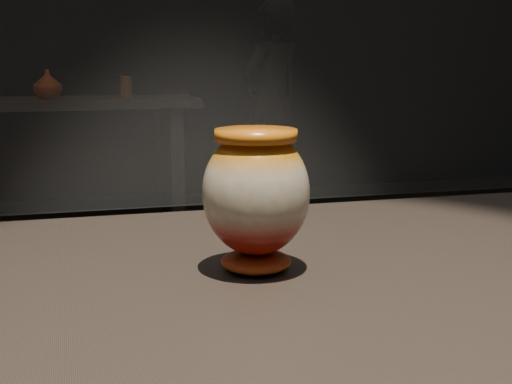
% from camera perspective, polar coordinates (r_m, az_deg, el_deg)
% --- Properties ---
extents(main_vase, '(0.18, 0.18, 0.19)m').
position_cam_1_polar(main_vase, '(0.93, 0.00, -0.21)').
color(main_vase, maroon).
rests_on(main_vase, display_plinth).
extents(back_shelf, '(2.00, 0.60, 0.90)m').
position_cam_1_polar(back_shelf, '(4.49, -17.58, 3.73)').
color(back_shelf, black).
rests_on(back_shelf, ground).
extents(back_vase_mid, '(0.23, 0.23, 0.17)m').
position_cam_1_polar(back_vase_mid, '(4.45, -16.33, 8.27)').
color(back_vase_mid, maroon).
rests_on(back_vase_mid, back_shelf).
extents(back_vase_right, '(0.08, 0.08, 0.13)m').
position_cam_1_polar(back_vase_right, '(4.43, -10.38, 8.26)').
color(back_vase_right, brown).
rests_on(back_vase_right, back_shelf).
extents(visitor, '(0.68, 0.61, 1.55)m').
position_cam_1_polar(visitor, '(5.26, 1.23, 6.84)').
color(visitor, black).
rests_on(visitor, ground).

